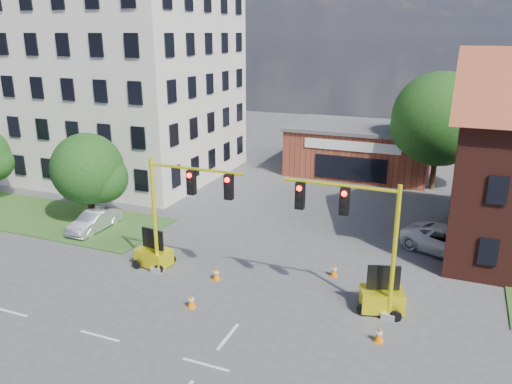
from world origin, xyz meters
TOP-DOWN VIEW (x-y plane):
  - ground at (0.00, 0.00)m, footprint 120.00×120.00m
  - grass_verge_nw at (-20.00, 10.00)m, footprint 22.00×6.00m
  - office_block at (-20.00, 21.90)m, footprint 18.40×15.40m
  - brick_shop at (0.00, 29.98)m, footprint 12.40×8.40m
  - tree_large at (6.88, 27.08)m, footprint 7.74×7.37m
  - tree_nw_front at (-13.76, 10.58)m, footprint 4.87×4.64m
  - signal_mast_west at (-4.36, 6.00)m, footprint 5.30×0.60m
  - signal_mast_east at (4.36, 6.00)m, footprint 5.30×0.60m
  - trailer_west at (-6.54, 6.49)m, footprint 1.96×1.46m
  - trailer_east at (5.60, 6.50)m, footprint 2.18×1.77m
  - cone_a at (-2.55, 3.46)m, footprint 0.40×0.40m
  - cone_b at (-2.71, 6.34)m, footprint 0.40×0.40m
  - cone_c at (5.89, 4.01)m, footprint 0.40×0.40m
  - cone_d at (2.79, 9.00)m, footprint 0.40×0.40m
  - pickup_white at (8.36, 14.12)m, footprint 6.17×4.63m
  - sedan_silver_front at (-12.91, 9.41)m, footprint 1.45×3.98m

SIDE VIEW (x-z plane):
  - ground at x=0.00m, z-range 0.00..0.00m
  - grass_verge_nw at x=-20.00m, z-range 0.00..0.08m
  - cone_a at x=-2.55m, z-range -0.01..0.69m
  - cone_b at x=-2.71m, z-range -0.01..0.69m
  - cone_c at x=5.89m, z-range -0.01..0.69m
  - cone_d at x=2.79m, z-range -0.01..0.69m
  - trailer_west at x=-6.54m, z-range -0.38..1.67m
  - sedan_silver_front at x=-12.91m, z-range 0.00..1.31m
  - trailer_east at x=5.60m, z-range -0.40..1.75m
  - pickup_white at x=8.36m, z-range 0.00..1.56m
  - brick_shop at x=0.00m, z-range 0.01..4.31m
  - tree_nw_front at x=-13.76m, z-range 0.54..6.57m
  - signal_mast_west at x=-4.36m, z-range 0.82..7.02m
  - signal_mast_east at x=4.36m, z-range 0.82..7.02m
  - tree_large at x=6.88m, z-range 0.76..10.12m
  - office_block at x=-20.00m, z-range 0.01..20.61m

